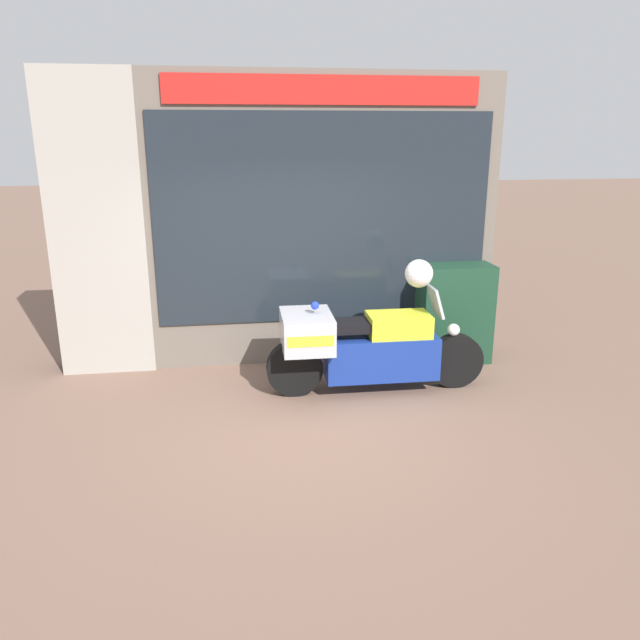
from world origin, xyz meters
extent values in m
plane|color=#7A5B4C|center=(0.00, 0.00, 0.00)|extent=(60.00, 60.00, 0.00)
cube|color=#6B6056|center=(0.00, 2.00, 1.73)|extent=(5.31, 0.40, 3.46)
cube|color=#A39E93|center=(-2.12, 2.03, 1.73)|extent=(1.08, 0.55, 3.46)
cube|color=#1E262D|center=(0.50, 1.79, 1.78)|extent=(4.00, 0.02, 2.46)
cube|color=red|center=(0.50, 1.78, 3.23)|extent=(3.60, 0.03, 0.32)
cube|color=slate|center=(0.46, 2.01, 0.28)|extent=(3.78, 0.30, 0.55)
cube|color=silver|center=(0.46, 2.15, 1.20)|extent=(3.78, 0.02, 1.35)
cube|color=beige|center=(0.46, 2.01, 1.87)|extent=(3.78, 0.30, 0.02)
cube|color=maroon|center=(-0.71, 2.01, 1.91)|extent=(0.18, 0.04, 0.06)
cube|color=navy|center=(0.46, 2.01, 1.91)|extent=(0.18, 0.04, 0.06)
cube|color=#195623|center=(1.63, 2.01, 1.91)|extent=(0.18, 0.04, 0.06)
cube|color=yellow|center=(-0.84, 1.94, 0.69)|extent=(0.19, 0.02, 0.27)
cube|color=red|center=(0.03, 1.94, 0.69)|extent=(0.19, 0.04, 0.27)
cube|color=orange|center=(0.90, 1.94, 0.69)|extent=(0.19, 0.01, 0.27)
cube|color=#2866B7|center=(1.77, 1.94, 0.69)|extent=(0.19, 0.01, 0.27)
cylinder|color=black|center=(1.83, 0.74, 0.31)|extent=(0.62, 0.15, 0.62)
cylinder|color=black|center=(0.01, 0.78, 0.31)|extent=(0.62, 0.15, 0.62)
cube|color=navy|center=(0.97, 0.76, 0.41)|extent=(1.25, 0.49, 0.47)
cube|color=yellow|center=(1.16, 0.76, 0.75)|extent=(0.68, 0.43, 0.27)
cube|color=black|center=(0.68, 0.76, 0.77)|extent=(0.73, 0.36, 0.10)
cube|color=#B7B7BC|center=(0.14, 0.77, 0.73)|extent=(0.55, 0.72, 0.38)
cube|color=yellow|center=(0.14, 0.77, 0.73)|extent=(0.50, 0.73, 0.11)
cube|color=#B2BCC6|center=(1.56, 0.75, 1.01)|extent=(0.13, 0.33, 0.33)
sphere|color=white|center=(1.79, 0.74, 0.67)|extent=(0.14, 0.14, 0.14)
sphere|color=blue|center=(0.23, 0.77, 1.01)|extent=(0.09, 0.09, 0.09)
cube|color=#193D28|center=(2.10, 1.55, 0.61)|extent=(0.89, 0.44, 1.23)
sphere|color=white|center=(1.36, 0.75, 1.33)|extent=(0.30, 0.30, 0.30)
camera|label=1|loc=(-0.68, -5.54, 2.79)|focal=35.00mm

